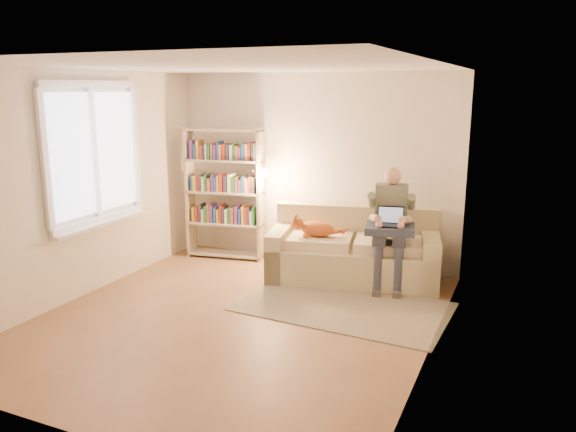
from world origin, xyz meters
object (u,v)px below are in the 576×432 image
at_px(sofa, 354,254).
at_px(cat, 313,228).
at_px(bookshelf, 225,187).
at_px(person, 391,220).
at_px(laptop, 390,220).

xyz_separation_m(sofa, cat, (-0.47, -0.24, 0.35)).
bearing_deg(sofa, bookshelf, 163.44).
relative_size(person, cat, 2.27).
xyz_separation_m(sofa, person, (0.47, -0.06, 0.50)).
height_order(sofa, laptop, laptop).
bearing_deg(person, laptop, -94.30).
relative_size(person, laptop, 4.05).
xyz_separation_m(person, laptop, (0.02, -0.12, 0.02)).
xyz_separation_m(cat, bookshelf, (-1.49, 0.39, 0.35)).
relative_size(sofa, person, 1.54).
bearing_deg(bookshelf, laptop, -17.51).
distance_m(person, laptop, 0.12).
distance_m(cat, laptop, 0.98).
xyz_separation_m(laptop, bookshelf, (-2.45, 0.34, 0.17)).
xyz_separation_m(sofa, laptop, (0.49, -0.18, 0.53)).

